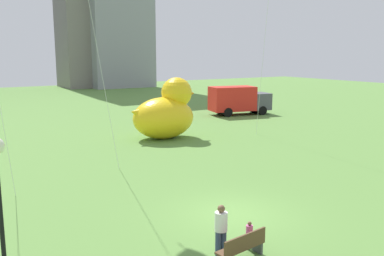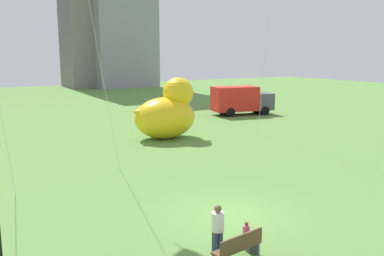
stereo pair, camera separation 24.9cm
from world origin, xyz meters
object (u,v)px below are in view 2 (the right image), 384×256
object	(u,v)px
giant_inflatable_duck	(167,113)
box_truck	(241,100)
park_bench	(239,247)
person_adult	(218,228)
person_child	(246,234)

from	to	relation	value
giant_inflatable_duck	box_truck	size ratio (longest dim) A/B	0.83
park_bench	box_truck	xyz separation A→B (m)	(18.76, 24.33, 0.97)
park_bench	person_adult	bearing A→B (deg)	115.54
person_adult	person_child	size ratio (longest dim) A/B	1.77
person_adult	person_child	distance (m)	1.10
person_child	giant_inflatable_duck	xyz separation A→B (m)	(6.17, 17.12, 1.38)
park_bench	giant_inflatable_duck	bearing A→B (deg)	68.73
giant_inflatable_duck	box_truck	world-z (taller)	giant_inflatable_duck
person_adult	park_bench	bearing A→B (deg)	-64.46
park_bench	person_adult	world-z (taller)	person_adult
park_bench	giant_inflatable_duck	size ratio (longest dim) A/B	0.33
person_adult	box_truck	bearing A→B (deg)	51.13
park_bench	person_adult	distance (m)	0.85
person_child	box_truck	bearing A→B (deg)	52.81
person_child	box_truck	world-z (taller)	box_truck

